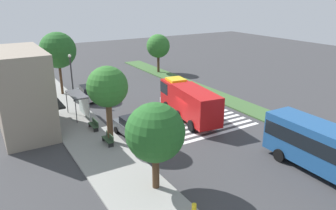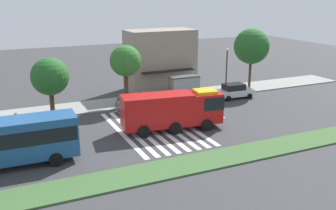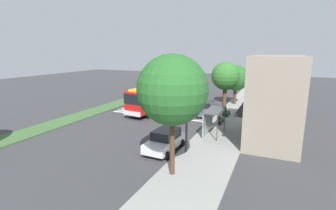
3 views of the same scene
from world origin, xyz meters
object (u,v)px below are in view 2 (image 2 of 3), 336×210
at_px(parked_car_mid, 136,103).
at_px(sidewalk_tree_west, 125,61).
at_px(fire_truck, 175,109).
at_px(parked_car_east, 235,91).
at_px(sidewalk_tree_center, 252,46).
at_px(bench_west_of_shelter, 124,100).
at_px(street_lamp, 227,67).
at_px(bus_stop_shelter, 186,83).
at_px(fire_hydrant, 16,117).
at_px(bench_near_shelter, 154,97).
at_px(sidewalk_tree_far_west, 50,77).

distance_m(parked_car_mid, sidewalk_tree_west, 4.65).
bearing_deg(fire_truck, parked_car_mid, 107.91).
distance_m(parked_car_east, sidewalk_tree_center, 6.43).
relative_size(parked_car_east, bench_west_of_shelter, 2.77).
bearing_deg(parked_car_mid, sidewalk_tree_center, 4.54).
xyz_separation_m(parked_car_east, street_lamp, (-0.09, 1.80, 2.58)).
bearing_deg(parked_car_east, bus_stop_shelter, 157.60).
bearing_deg(bench_west_of_shelter, sidewalk_tree_west, -51.17).
distance_m(sidewalk_tree_west, fire_hydrant, 12.39).
bearing_deg(bus_stop_shelter, parked_car_mid, -160.84).
relative_size(bench_west_of_shelter, sidewalk_tree_center, 0.21).
bearing_deg(sidewalk_tree_west, bus_stop_shelter, 2.03).
distance_m(bench_west_of_shelter, sidewalk_tree_center, 17.42).
bearing_deg(street_lamp, bench_west_of_shelter, 176.91).
bearing_deg(bench_near_shelter, sidewalk_tree_center, -1.30).
distance_m(street_lamp, sidewalk_tree_far_west, 20.58).
bearing_deg(bus_stop_shelter, bench_west_of_shelter, 179.78).
bearing_deg(bench_west_of_shelter, fire_truck, -79.02).
bearing_deg(sidewalk_tree_far_west, bench_near_shelter, 1.48).
distance_m(parked_car_mid, sidewalk_tree_far_west, 9.12).
xyz_separation_m(fire_truck, bus_stop_shelter, (5.87, 9.28, -0.09)).
relative_size(sidewalk_tree_far_west, sidewalk_tree_west, 0.88).
xyz_separation_m(bus_stop_shelter, street_lamp, (5.19, -0.66, 1.58)).
bearing_deg(street_lamp, bus_stop_shelter, 172.71).
bearing_deg(bench_west_of_shelter, sidewalk_tree_far_west, -177.82).
xyz_separation_m(parked_car_mid, bench_west_of_shelter, (-0.57, 2.50, -0.32)).
xyz_separation_m(fire_truck, sidewalk_tree_center, (14.86, 9.02, 3.69)).
relative_size(sidewalk_tree_far_west, fire_hydrant, 8.29).
height_order(parked_car_east, bench_near_shelter, parked_car_east).
height_order(parked_car_mid, fire_hydrant, parked_car_mid).
xyz_separation_m(parked_car_mid, street_lamp, (12.29, 1.80, 2.56)).
xyz_separation_m(street_lamp, sidewalk_tree_west, (-12.63, 0.40, 1.52)).
distance_m(fire_truck, parked_car_east, 13.11).
bearing_deg(parked_car_east, bench_west_of_shelter, 171.72).
bearing_deg(bench_west_of_shelter, sidewalk_tree_center, -1.01).
height_order(bench_near_shelter, street_lamp, street_lamp).
bearing_deg(parked_car_mid, fire_truck, -82.98).
height_order(bus_stop_shelter, bench_near_shelter, bus_stop_shelter).
height_order(fire_truck, street_lamp, street_lamp).
relative_size(sidewalk_tree_west, fire_hydrant, 9.44).
bearing_deg(sidewalk_tree_far_west, bench_west_of_shelter, 2.18).
xyz_separation_m(sidewalk_tree_far_west, sidewalk_tree_center, (24.37, 0.00, 1.63)).
relative_size(bench_near_shelter, fire_hydrant, 2.29).
distance_m(bench_west_of_shelter, sidewalk_tree_far_west, 8.45).
height_order(sidewalk_tree_far_west, sidewalk_tree_west, sidewalk_tree_west).
relative_size(parked_car_mid, fire_hydrant, 6.17).
xyz_separation_m(bench_near_shelter, sidewalk_tree_far_west, (-11.38, -0.29, 3.44)).
xyz_separation_m(fire_truck, bench_west_of_shelter, (-1.81, 9.31, -1.38)).
relative_size(fire_truck, sidewalk_tree_west, 1.45).
bearing_deg(sidewalk_tree_center, bench_west_of_shelter, 178.99).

